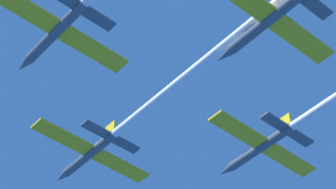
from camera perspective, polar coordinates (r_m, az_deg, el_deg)
name	(u,v)px	position (r m, az deg, el deg)	size (l,w,h in m)	color
jet_lead	(175,85)	(90.92, 0.60, 0.80)	(19.49, 64.85, 3.23)	#4C5660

